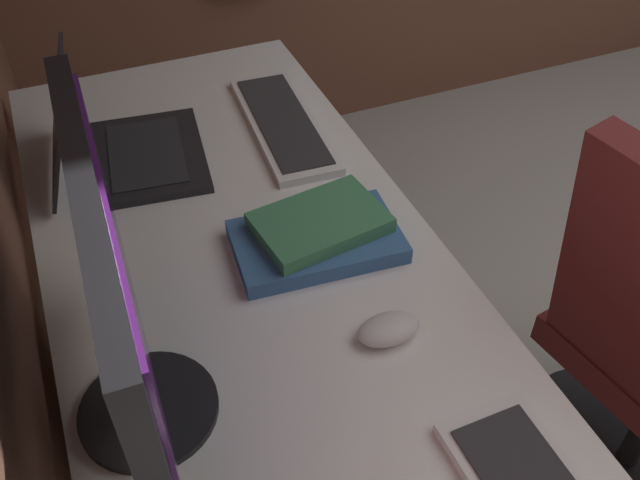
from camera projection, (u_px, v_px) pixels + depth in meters
name	position (u px, v px, depth m)	size (l,w,h in m)	color
desk	(292.00, 378.00, 1.12)	(1.97, 0.69, 0.73)	white
drawer_pedestal	(267.00, 439.00, 1.39)	(0.40, 0.51, 0.69)	white
monitor_primary	(117.00, 295.00, 0.83)	(0.55, 0.20, 0.43)	black
laptop_leftmost	(113.00, 142.00, 1.40)	(0.33, 0.34, 0.23)	black
keyboard_spare	(283.00, 123.00, 1.53)	(0.43, 0.17, 0.02)	silver
mouse_main	(389.00, 329.00, 1.09)	(0.06, 0.10, 0.03)	silver
book_stack_near	(318.00, 234.00, 1.23)	(0.20, 0.31, 0.06)	#38669E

